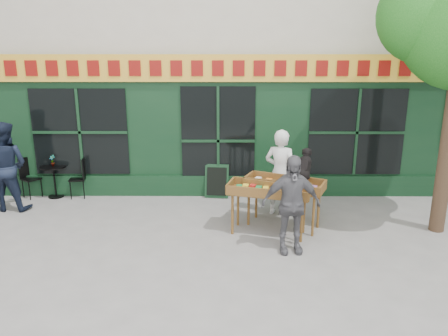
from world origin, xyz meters
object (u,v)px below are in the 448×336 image
at_px(man_right, 291,204).
at_px(book_cart_center, 284,187).
at_px(bistro_table, 54,175).
at_px(dog, 304,165).
at_px(man_left, 6,166).
at_px(woman, 280,173).
at_px(book_cart_right, 269,193).

bearing_deg(man_right, book_cart_center, 84.12).
bearing_deg(bistro_table, book_cart_center, -18.36).
xyz_separation_m(dog, man_left, (-6.24, 0.99, -0.31)).
bearing_deg(dog, woman, 140.73).
distance_m(woman, bistro_table, 5.31).
bearing_deg(book_cart_center, man_right, -67.28).
bearing_deg(bistro_table, woman, -11.68).
bearing_deg(woman, book_cart_center, 114.16).
height_order(book_cart_right, bistro_table, book_cart_right).
bearing_deg(book_cart_center, man_left, -164.89).
distance_m(woman, book_cart_right, 1.05).
xyz_separation_m(woman, bistro_table, (-5.19, 1.07, -0.38)).
distance_m(dog, woman, 0.87).
xyz_separation_m(book_cart_right, bistro_table, (-4.86, 2.06, -0.28)).
bearing_deg(woman, dog, 140.73).
distance_m(woman, man_right, 1.74).
height_order(bistro_table, man_left, man_left).
relative_size(woman, bistro_table, 2.42).
bearing_deg(book_cart_center, book_cart_right, -109.57).
xyz_separation_m(book_cart_center, woman, (0.00, 0.65, 0.10)).
distance_m(book_cart_center, woman, 0.66).
relative_size(dog, book_cart_right, 0.37).
bearing_deg(book_cart_right, man_right, -52.64).
bearing_deg(woman, bistro_table, 12.48).
relative_size(book_cart_right, man_right, 0.93).
xyz_separation_m(man_right, man_left, (-5.86, 2.03, 0.11)).
distance_m(bistro_table, man_left, 1.14).
bearing_deg(man_right, woman, 84.66).
height_order(book_cart_right, man_right, man_right).
xyz_separation_m(book_cart_center, dog, (0.35, -0.05, 0.47)).
xyz_separation_m(bistro_table, man_left, (-0.70, -0.78, 0.43)).
height_order(book_cart_right, man_left, man_left).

